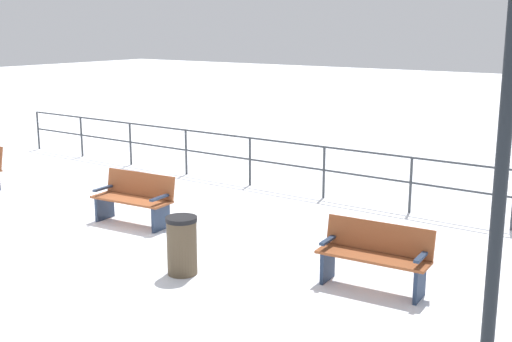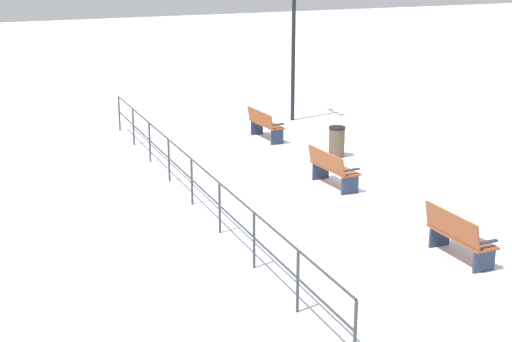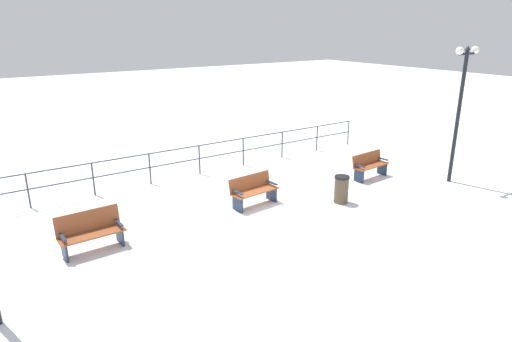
% 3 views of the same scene
% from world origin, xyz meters
% --- Properties ---
extents(ground_plane, '(80.00, 80.00, 0.00)m').
position_xyz_m(ground_plane, '(0.00, 0.00, 0.00)').
color(ground_plane, white).
rests_on(ground_plane, ground).
extents(bench_second, '(0.67, 1.49, 0.87)m').
position_xyz_m(bench_second, '(-0.15, -0.01, 0.45)').
color(bench_second, brown).
rests_on(bench_second, ground).
extents(bench_third, '(0.59, 1.48, 0.85)m').
position_xyz_m(bench_third, '(0.07, 4.59, 0.46)').
color(bench_third, brown).
rests_on(bench_third, ground).
extents(lamppost_middle, '(0.24, 1.05, 4.36)m').
position_xyz_m(lamppost_middle, '(1.81, 6.52, 2.86)').
color(lamppost_middle, black).
rests_on(lamppost_middle, ground).
extents(waterfront_railing, '(0.05, 14.43, 1.04)m').
position_xyz_m(waterfront_railing, '(-3.52, -0.00, 0.70)').
color(waterfront_railing, '#383D42').
rests_on(waterfront_railing, ground).
extents(trash_bin, '(0.43, 0.43, 0.81)m').
position_xyz_m(trash_bin, '(1.13, 2.22, 0.41)').
color(trash_bin, brown).
rests_on(trash_bin, ground).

